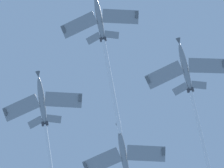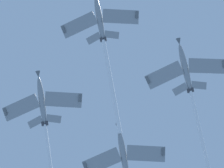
% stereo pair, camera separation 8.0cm
% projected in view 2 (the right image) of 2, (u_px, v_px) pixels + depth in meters
% --- Properties ---
extents(jet_lead, '(20.13, 31.39, 17.41)m').
position_uv_depth(jet_lead, '(103.00, 40.00, 124.68)').
color(jet_lead, gray).
extents(jet_left_wing, '(19.28, 28.61, 15.70)m').
position_uv_depth(jet_left_wing, '(189.00, 83.00, 120.99)').
color(jet_left_wing, gray).
extents(jet_right_wing, '(20.40, 32.71, 18.41)m').
position_uv_depth(jet_right_wing, '(44.00, 118.00, 121.80)').
color(jet_right_wing, gray).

